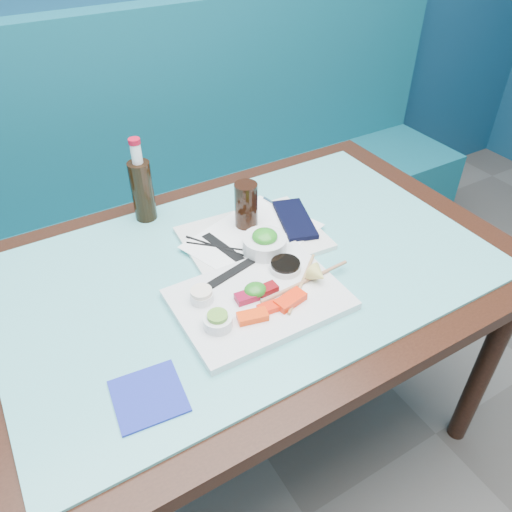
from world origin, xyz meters
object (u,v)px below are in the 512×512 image
booth_bench (148,225)px  cola_bottle_body (143,191)px  cola_glass (246,205)px  sashimi_plate (259,299)px  seaweed_bowl (265,245)px  serving_tray (253,238)px  blue_napkin (148,396)px  dining_table (248,292)px

booth_bench → cola_bottle_body: 0.70m
cola_glass → sashimi_plate: bearing=-114.1°
seaweed_bowl → cola_glass: cola_glass is taller
serving_tray → blue_napkin: serving_tray is taller
dining_table → cola_glass: size_ratio=10.76×
booth_bench → sashimi_plate: size_ratio=7.79×
cola_bottle_body → blue_napkin: bearing=-110.6°
seaweed_bowl → blue_napkin: seaweed_bowl is taller
sashimi_plate → serving_tray: size_ratio=1.06×
dining_table → cola_glass: cola_glass is taller
dining_table → cola_glass: bearing=61.1°
serving_tray → sashimi_plate: bearing=-113.1°
seaweed_bowl → blue_napkin: size_ratio=0.86×
sashimi_plate → blue_napkin: size_ratio=2.90×
booth_bench → cola_bottle_body: size_ratio=17.02×
seaweed_bowl → cola_bottle_body: (-0.20, 0.33, 0.05)m
serving_tray → cola_bottle_body: cola_bottle_body is taller
dining_table → blue_napkin: bearing=-145.8°
serving_tray → dining_table: bearing=-124.1°
cola_glass → booth_bench: bearing=96.4°
dining_table → serving_tray: (0.07, 0.09, 0.10)m
booth_bench → cola_glass: (0.08, -0.70, 0.46)m
blue_napkin → serving_tray: bearing=37.7°
booth_bench → seaweed_bowl: 0.93m
cola_glass → cola_bottle_body: size_ratio=0.74×
serving_tray → cola_glass: bearing=83.7°
sashimi_plate → cola_bottle_body: (-0.10, 0.47, 0.08)m
seaweed_bowl → cola_bottle_body: bearing=121.4°
booth_bench → blue_napkin: booth_bench is taller
cola_bottle_body → blue_napkin: cola_bottle_body is taller
booth_bench → cola_bottle_body: bearing=-105.9°
cola_bottle_body → seaweed_bowl: bearing=-58.6°
seaweed_bowl → cola_glass: 0.14m
dining_table → cola_glass: (0.08, 0.14, 0.17)m
cola_glass → cola_bottle_body: cola_bottle_body is taller
seaweed_bowl → cola_bottle_body: size_ratio=0.65×
sashimi_plate → blue_napkin: sashimi_plate is taller
serving_tray → seaweed_bowl: 0.08m
dining_table → cola_glass: 0.23m
serving_tray → cola_bottle_body: bearing=133.8°
dining_table → sashimi_plate: (-0.04, -0.13, 0.10)m
sashimi_plate → cola_glass: 0.31m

